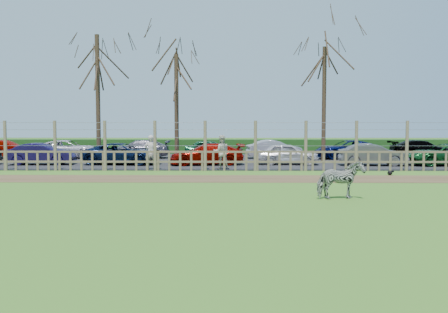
{
  "coord_description": "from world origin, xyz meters",
  "views": [
    {
      "loc": [
        1.22,
        -16.75,
        2.45
      ],
      "look_at": [
        1.0,
        2.5,
        1.1
      ],
      "focal_mm": 40.0,
      "sensor_mm": 36.0,
      "label": 1
    }
  ],
  "objects_px": {
    "car_8": "(68,149)",
    "car_13": "(422,149)",
    "car_4": "(288,154)",
    "car_6": "(445,154)",
    "zebra": "(340,180)",
    "car_11": "(274,149)",
    "visitor_b": "(221,152)",
    "car_9": "(139,149)",
    "tree_left": "(97,67)",
    "car_12": "(347,150)",
    "tree_right": "(324,76)",
    "car_2": "(123,154)",
    "tree_mid": "(176,81)",
    "car_10": "(211,149)",
    "visitor_a": "(151,152)",
    "car_1": "(41,154)",
    "car_5": "(373,155)",
    "car_7": "(4,149)",
    "crow": "(390,173)",
    "car_3": "(207,154)"
  },
  "relations": [
    {
      "from": "car_6",
      "to": "car_12",
      "type": "height_order",
      "value": "same"
    },
    {
      "from": "tree_left",
      "to": "car_8",
      "type": "relative_size",
      "value": 1.82
    },
    {
      "from": "tree_mid",
      "to": "car_10",
      "type": "bearing_deg",
      "value": 55.92
    },
    {
      "from": "car_8",
      "to": "car_13",
      "type": "xyz_separation_m",
      "value": [
        23.18,
        -0.07,
        0.0
      ]
    },
    {
      "from": "car_5",
      "to": "car_8",
      "type": "relative_size",
      "value": 0.84
    },
    {
      "from": "car_10",
      "to": "car_11",
      "type": "distance_m",
      "value": 4.21
    },
    {
      "from": "car_5",
      "to": "car_7",
      "type": "height_order",
      "value": "same"
    },
    {
      "from": "zebra",
      "to": "visitor_a",
      "type": "distance_m",
      "value": 12.15
    },
    {
      "from": "tree_left",
      "to": "crow",
      "type": "xyz_separation_m",
      "value": [
        15.05,
        -6.53,
        -5.5
      ]
    },
    {
      "from": "car_1",
      "to": "car_8",
      "type": "relative_size",
      "value": 0.84
    },
    {
      "from": "crow",
      "to": "car_12",
      "type": "height_order",
      "value": "car_12"
    },
    {
      "from": "tree_left",
      "to": "car_2",
      "type": "distance_m",
      "value": 5.39
    },
    {
      "from": "zebra",
      "to": "car_3",
      "type": "bearing_deg",
      "value": 9.58
    },
    {
      "from": "tree_right",
      "to": "car_1",
      "type": "bearing_deg",
      "value": -169.79
    },
    {
      "from": "car_5",
      "to": "tree_mid",
      "type": "bearing_deg",
      "value": 79.79
    },
    {
      "from": "visitor_b",
      "to": "car_8",
      "type": "distance_m",
      "value": 12.61
    },
    {
      "from": "visitor_b",
      "to": "car_12",
      "type": "distance_m",
      "value": 10.8
    },
    {
      "from": "car_13",
      "to": "visitor_a",
      "type": "bearing_deg",
      "value": 112.25
    },
    {
      "from": "visitor_a",
      "to": "car_13",
      "type": "xyz_separation_m",
      "value": [
        16.53,
        7.28,
        -0.26
      ]
    },
    {
      "from": "car_9",
      "to": "car_13",
      "type": "bearing_deg",
      "value": 85.86
    },
    {
      "from": "zebra",
      "to": "car_5",
      "type": "bearing_deg",
      "value": -32.52
    },
    {
      "from": "tree_mid",
      "to": "visitor_b",
      "type": "distance_m",
      "value": 6.97
    },
    {
      "from": "car_3",
      "to": "car_7",
      "type": "xyz_separation_m",
      "value": [
        -13.46,
        4.63,
        0.0
      ]
    },
    {
      "from": "tree_right",
      "to": "car_5",
      "type": "height_order",
      "value": "tree_right"
    },
    {
      "from": "visitor_a",
      "to": "car_1",
      "type": "bearing_deg",
      "value": -25.21
    },
    {
      "from": "tree_left",
      "to": "tree_right",
      "type": "relative_size",
      "value": 1.07
    },
    {
      "from": "zebra",
      "to": "visitor_a",
      "type": "height_order",
      "value": "visitor_a"
    },
    {
      "from": "car_3",
      "to": "car_5",
      "type": "distance_m",
      "value": 9.17
    },
    {
      "from": "visitor_b",
      "to": "car_7",
      "type": "height_order",
      "value": "visitor_b"
    },
    {
      "from": "visitor_b",
      "to": "car_9",
      "type": "relative_size",
      "value": 0.42
    },
    {
      "from": "car_3",
      "to": "car_4",
      "type": "xyz_separation_m",
      "value": [
        4.56,
        0.33,
        0.0
      ]
    },
    {
      "from": "car_8",
      "to": "car_1",
      "type": "bearing_deg",
      "value": 176.15
    },
    {
      "from": "car_4",
      "to": "car_13",
      "type": "relative_size",
      "value": 0.85
    },
    {
      "from": "car_3",
      "to": "car_4",
      "type": "distance_m",
      "value": 4.57
    },
    {
      "from": "tree_right",
      "to": "car_4",
      "type": "xyz_separation_m",
      "value": [
        -2.52,
        -2.69,
        -4.6
      ]
    },
    {
      "from": "car_4",
      "to": "car_12",
      "type": "distance_m",
      "value": 6.18
    },
    {
      "from": "zebra",
      "to": "car_11",
      "type": "relative_size",
      "value": 0.39
    },
    {
      "from": "car_4",
      "to": "car_6",
      "type": "xyz_separation_m",
      "value": [
        8.64,
        -0.51,
        0.0
      ]
    },
    {
      "from": "visitor_a",
      "to": "car_11",
      "type": "relative_size",
      "value": 0.47
    },
    {
      "from": "visitor_b",
      "to": "car_6",
      "type": "relative_size",
      "value": 0.4
    },
    {
      "from": "zebra",
      "to": "car_12",
      "type": "xyz_separation_m",
      "value": [
        4.15,
        16.73,
        0.03
      ]
    },
    {
      "from": "car_8",
      "to": "car_13",
      "type": "bearing_deg",
      "value": -94.94
    },
    {
      "from": "tree_right",
      "to": "car_2",
      "type": "bearing_deg",
      "value": -167.05
    },
    {
      "from": "car_5",
      "to": "car_10",
      "type": "distance_m",
      "value": 10.76
    },
    {
      "from": "car_3",
      "to": "car_12",
      "type": "relative_size",
      "value": 0.96
    },
    {
      "from": "car_4",
      "to": "car_9",
      "type": "relative_size",
      "value": 0.85
    },
    {
      "from": "tree_left",
      "to": "car_12",
      "type": "bearing_deg",
      "value": 11.66
    },
    {
      "from": "car_6",
      "to": "car_11",
      "type": "xyz_separation_m",
      "value": [
        -8.97,
        5.35,
        0.0
      ]
    },
    {
      "from": "car_3",
      "to": "car_6",
      "type": "bearing_deg",
      "value": 81.41
    },
    {
      "from": "visitor_a",
      "to": "car_8",
      "type": "distance_m",
      "value": 9.92
    }
  ]
}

